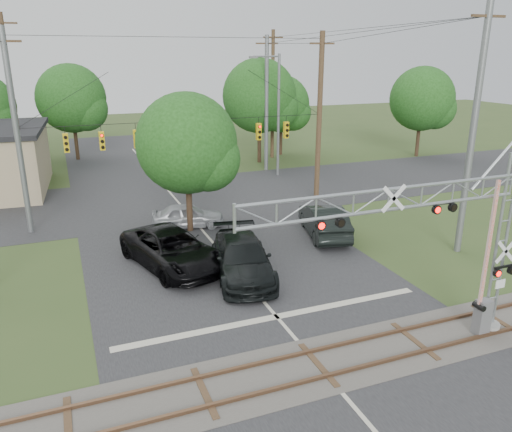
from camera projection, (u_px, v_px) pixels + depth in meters
name	position (u px, v px, depth m)	size (l,w,h in m)	color
ground	(349.00, 402.00, 15.16)	(160.00, 160.00, 0.00)	#364921
road_main	(239.00, 273.00, 24.00)	(14.00, 90.00, 0.02)	#242426
road_cross	(175.00, 198.00, 36.38)	(90.00, 12.00, 0.02)	#242426
railroad_track	(318.00, 365.00, 16.92)	(90.00, 3.20, 0.17)	#4B4541
crossing_gantry	(435.00, 236.00, 16.69)	(10.71, 0.88, 6.89)	gray
traffic_signal_span	(198.00, 128.00, 31.40)	(19.34, 0.36, 11.50)	slate
pickup_black	(172.00, 249.00, 24.52)	(3.04, 6.59, 1.83)	black
car_dark	(242.00, 258.00, 23.49)	(2.52, 6.21, 1.80)	black
sedan_silver	(188.00, 215.00, 30.22)	(1.73, 4.29, 1.46)	#999BA0
suv_dark	(324.00, 220.00, 28.77)	(1.92, 5.51, 1.82)	black
streetlight	(276.00, 109.00, 41.51)	(2.68, 0.28, 10.06)	slate
utility_poles	(212.00, 113.00, 34.75)	(25.69, 27.16, 12.75)	#3C2E1B
treeline	(159.00, 105.00, 44.02)	(58.55, 30.65, 9.74)	#362618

